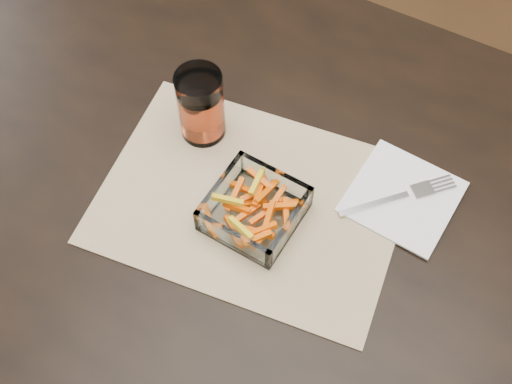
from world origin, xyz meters
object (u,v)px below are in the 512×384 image
dining_table (313,236)px  fork (402,196)px  glass_bowl (254,210)px  tumbler (201,107)px

dining_table → fork: 0.16m
dining_table → fork: bearing=37.3°
dining_table → fork: fork is taller
glass_bowl → tumbler: 0.19m
tumbler → fork: bearing=6.2°
glass_bowl → tumbler: size_ratio=1.04×
glass_bowl → tumbler: bearing=146.1°
dining_table → fork: (0.10, 0.08, 0.10)m
dining_table → glass_bowl: (-0.08, -0.06, 0.11)m
tumbler → fork: size_ratio=0.85×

